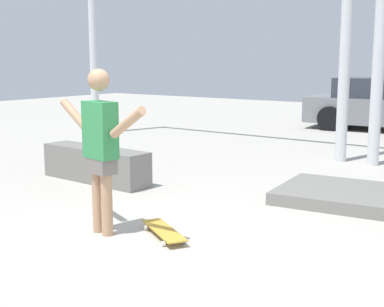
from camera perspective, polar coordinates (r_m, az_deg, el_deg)
The scene contains 4 objects.
ground_plane at distance 5.21m, azimuth -4.08°, elevation -10.46°, with size 36.00×36.00×0.00m, color #B2ADA3.
skateboarder at distance 5.59m, azimuth -9.73°, elevation 1.11°, with size 1.45×0.36×1.73m.
skateboard at distance 5.62m, azimuth -3.02°, elevation -8.23°, with size 0.81×0.60×0.08m.
grind_box at distance 8.21m, azimuth -10.24°, elevation -1.17°, with size 1.91×0.45×0.51m, color slate.
Camera 1 is at (3.17, -3.72, 1.81)m, focal length 50.00 mm.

